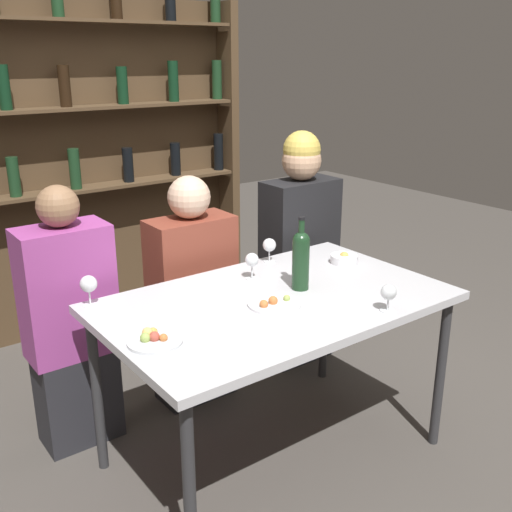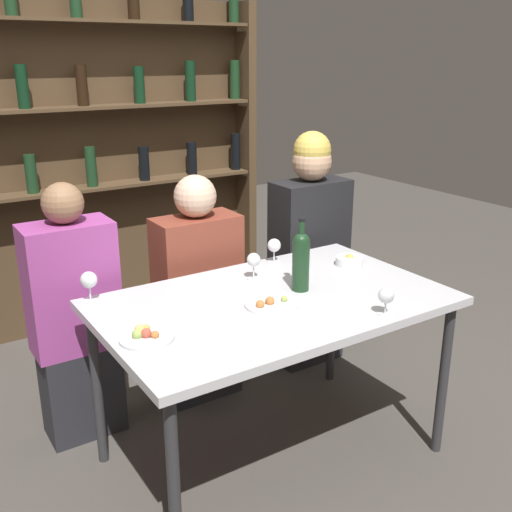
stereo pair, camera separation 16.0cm
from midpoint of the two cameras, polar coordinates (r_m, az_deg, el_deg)
name	(u,v)px [view 1 (the left image)]	position (r m, az deg, el deg)	size (l,w,h in m)	color
ground_plane	(273,454)	(2.89, -0.01, -18.33)	(10.00, 10.00, 0.00)	#47423D
dining_table	(275,311)	(2.53, -0.01, -5.33)	(1.44, 0.89, 0.77)	silver
wine_rack_wall	(97,155)	(3.95, -16.04, 9.21)	(1.98, 0.21, 2.19)	#4C3823
wine_bottle	(301,257)	(2.56, 2.51, -0.16)	(0.07, 0.07, 0.32)	#19381E
wine_glass_0	(269,246)	(2.91, -0.30, 0.96)	(0.07, 0.07, 0.12)	silver
wine_glass_1	(389,293)	(2.40, 10.65, -3.53)	(0.06, 0.06, 0.11)	silver
wine_glass_2	(89,285)	(2.51, -17.43, -2.66)	(0.07, 0.07, 0.13)	silver
wine_glass_3	(252,261)	(2.69, -2.10, -0.49)	(0.06, 0.06, 0.12)	silver
food_plate_0	(274,303)	(2.43, -0.16, -4.57)	(0.22, 0.22, 0.04)	white
food_plate_1	(154,339)	(2.18, -11.83, -7.79)	(0.20, 0.20, 0.05)	silver
snack_bowl	(344,259)	(2.93, 6.85, -0.28)	(0.13, 0.13, 0.06)	white
seated_person_left	(71,328)	(2.86, -18.76, -6.50)	(0.39, 0.22, 1.23)	#26262B
seated_person_center	(193,298)	(3.09, -7.54, -4.03)	(0.43, 0.22, 1.19)	#26262B
seated_person_right	(299,253)	(3.43, 2.81, 0.30)	(0.43, 0.22, 1.35)	#26262B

